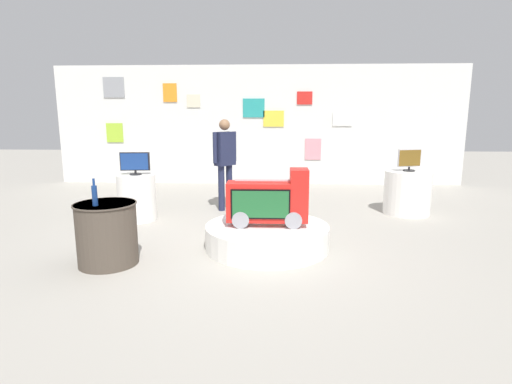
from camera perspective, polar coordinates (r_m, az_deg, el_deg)
ground_plane at (r=5.44m, az=-2.12°, el=-8.19°), size 30.00×30.00×0.00m
back_wall_display at (r=10.42m, az=0.23°, el=9.42°), size 10.41×0.13×3.00m
main_display_pedestal at (r=5.48m, az=1.58°, el=-6.32°), size 1.67×1.67×0.32m
novelty_firetruck_tv at (r=5.35m, az=1.83°, el=-1.50°), size 1.07×0.40×0.77m
display_pedestal_left_rear at (r=7.15m, az=-16.53°, el=-0.74°), size 0.64×0.64×0.78m
tv_on_left_rear at (r=7.05m, az=-16.80°, el=3.99°), size 0.49×0.20×0.38m
display_pedestal_center_rear at (r=7.79m, az=20.66°, el=-0.06°), size 0.82×0.82×0.78m
tv_on_center_rear at (r=7.70m, az=20.96°, el=4.34°), size 0.45×0.20×0.40m
side_table_round at (r=5.16m, az=-20.38°, el=-5.50°), size 0.73×0.73×0.75m
bottle_on_side_table at (r=4.95m, az=-21.91°, el=-0.37°), size 0.06×0.06×0.32m
shopper_browsing_near_truck at (r=7.53m, az=-4.42°, el=4.90°), size 0.40×0.45×1.70m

